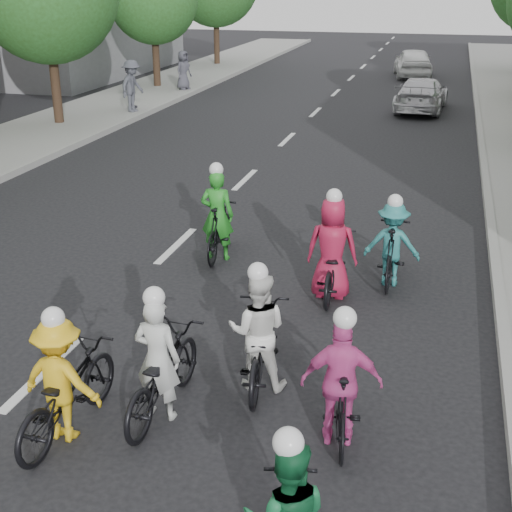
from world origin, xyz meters
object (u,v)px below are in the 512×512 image
at_px(cyclist_5, 219,225).
at_px(follow_car_lead, 421,94).
at_px(spectator_0, 132,86).
at_px(spectator_2, 183,70).
at_px(cyclist_2, 64,387).
at_px(follow_car_trail, 413,62).
at_px(spectator_1, 130,88).
at_px(cyclist_0, 161,371).
at_px(cyclist_7, 392,249).
at_px(cyclist_3, 342,392).
at_px(cyclist_4, 332,259).
at_px(cyclist_6, 259,341).

relative_size(cyclist_5, follow_car_lead, 0.42).
xyz_separation_m(spectator_0, spectator_2, (-0.09, 5.70, -0.11)).
distance_m(cyclist_2, follow_car_trail, 32.35).
relative_size(spectator_0, spectator_1, 1.20).
xyz_separation_m(cyclist_0, cyclist_7, (2.34, 4.70, 0.06)).
relative_size(cyclist_3, cyclist_4, 0.90).
xyz_separation_m(cyclist_3, cyclist_6, (-1.21, 0.93, -0.01)).
bearing_deg(follow_car_trail, spectator_0, 47.24).
bearing_deg(cyclist_5, spectator_2, -71.57).
height_order(cyclist_6, spectator_1, cyclist_6).
xyz_separation_m(cyclist_0, cyclist_4, (1.43, 3.94, 0.07)).
distance_m(cyclist_0, cyclist_2, 1.14).
bearing_deg(spectator_1, cyclist_6, -157.86).
relative_size(spectator_0, spectator_2, 1.13).
relative_size(cyclist_6, spectator_0, 1.04).
bearing_deg(cyclist_0, cyclist_6, -132.33).
xyz_separation_m(cyclist_6, spectator_0, (-9.40, 17.04, 0.48)).
bearing_deg(follow_car_lead, cyclist_2, 86.34).
relative_size(cyclist_6, cyclist_7, 1.10).
distance_m(follow_car_trail, spectator_0, 16.61).
height_order(cyclist_2, follow_car_trail, cyclist_2).
bearing_deg(spectator_1, follow_car_trail, -44.00).
distance_m(cyclist_7, spectator_2, 21.88).
relative_size(cyclist_0, follow_car_trail, 0.46).
height_order(cyclist_5, spectator_1, cyclist_5).
relative_size(cyclist_7, spectator_2, 1.06).
height_order(cyclist_4, spectator_0, spectator_0).
height_order(cyclist_6, spectator_2, spectator_2).
bearing_deg(cyclist_4, cyclist_2, 60.63).
bearing_deg(cyclist_6, cyclist_2, 33.60).
distance_m(cyclist_5, cyclist_7, 3.27).
relative_size(cyclist_3, cyclist_7, 0.96).
xyz_separation_m(cyclist_4, follow_car_lead, (0.57, 17.87, -0.01)).
bearing_deg(cyclist_7, follow_car_lead, -88.51).
relative_size(cyclist_5, spectator_2, 1.10).
relative_size(cyclist_0, cyclist_4, 1.05).
height_order(cyclist_0, follow_car_lead, cyclist_0).
height_order(cyclist_3, spectator_0, spectator_0).
relative_size(cyclist_3, spectator_0, 0.90).
xyz_separation_m(cyclist_0, spectator_2, (-8.52, 23.69, 0.41)).
bearing_deg(spectator_2, follow_car_lead, -78.89).
relative_size(cyclist_3, follow_car_trail, 0.39).
relative_size(follow_car_trail, spectator_2, 2.58).
xyz_separation_m(spectator_1, spectator_2, (0.26, 5.10, 0.05)).
xyz_separation_m(cyclist_5, cyclist_6, (1.88, -4.13, -0.03)).
relative_size(cyclist_3, cyclist_6, 0.87).
xyz_separation_m(cyclist_6, follow_car_lead, (1.03, 20.86, 0.02)).
xyz_separation_m(cyclist_6, cyclist_7, (1.37, 3.75, 0.02)).
xyz_separation_m(cyclist_5, follow_car_lead, (2.90, 16.72, -0.01)).
height_order(cyclist_5, cyclist_7, cyclist_5).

